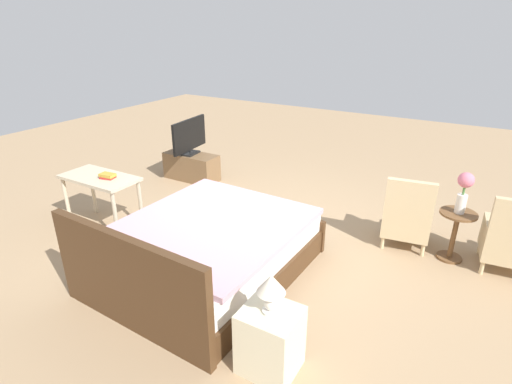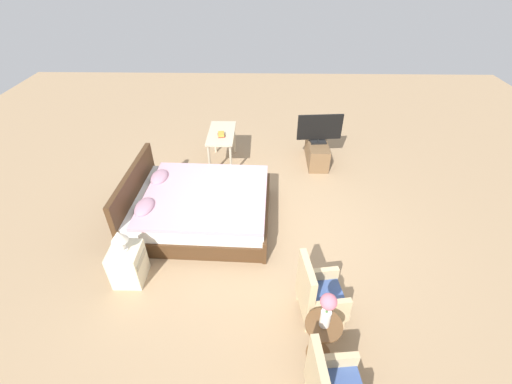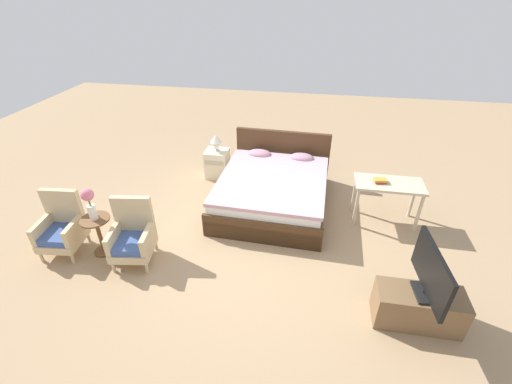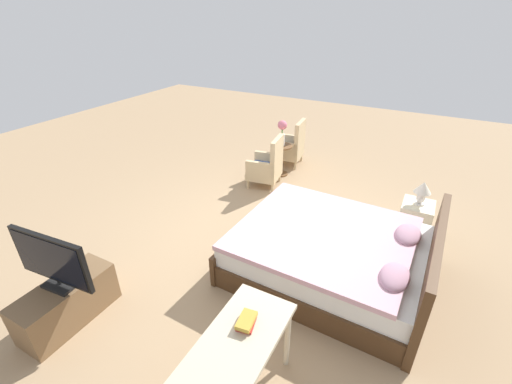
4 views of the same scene
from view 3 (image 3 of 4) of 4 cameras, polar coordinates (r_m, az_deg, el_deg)
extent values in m
plane|color=#A38460|center=(5.33, -0.92, -7.77)|extent=(16.00, 16.00, 0.00)
cube|color=#472D19|center=(6.02, 2.83, -0.91)|extent=(1.86, 2.26, 0.28)
cube|color=white|center=(5.88, 2.90, 1.22)|extent=(1.79, 2.17, 0.24)
cube|color=#CC9EAD|center=(5.73, 2.79, 2.06)|extent=(1.83, 2.00, 0.06)
cube|color=#472D19|center=(6.77, 4.42, 6.31)|extent=(1.82, 0.15, 0.96)
cube|color=#472D19|center=(5.13, 0.84, -6.73)|extent=(1.82, 0.13, 0.40)
ellipsoid|color=#B28499|center=(6.52, 0.58, 6.44)|extent=(0.45, 0.30, 0.14)
ellipsoid|color=#B28499|center=(6.43, 7.63, 5.73)|extent=(0.45, 0.30, 0.14)
cylinder|color=#CCB284|center=(5.77, -32.16, -9.12)|extent=(0.04, 0.04, 0.16)
cylinder|color=#CCB284|center=(5.52, -28.23, -9.73)|extent=(0.04, 0.04, 0.16)
cylinder|color=#CCB284|center=(6.05, -29.92, -6.36)|extent=(0.04, 0.04, 0.16)
cylinder|color=#CCB284|center=(5.81, -26.11, -6.80)|extent=(0.04, 0.04, 0.16)
cube|color=#CCB284|center=(5.70, -29.48, -6.88)|extent=(0.59, 0.59, 0.12)
cube|color=#3D5693|center=(5.64, -29.78, -6.00)|extent=(0.54, 0.54, 0.10)
cube|color=#CCB284|center=(5.65, -29.37, -2.43)|extent=(0.55, 0.13, 0.64)
cube|color=#CCB284|center=(5.73, -31.96, -5.14)|extent=(0.12, 0.52, 0.26)
cube|color=#CCB284|center=(5.47, -27.93, -5.57)|extent=(0.12, 0.52, 0.26)
cylinder|color=#CCB284|center=(5.15, -22.69, -11.44)|extent=(0.04, 0.04, 0.16)
cylinder|color=#CCB284|center=(4.98, -17.75, -11.91)|extent=(0.04, 0.04, 0.16)
cylinder|color=#CCB284|center=(5.46, -20.97, -8.18)|extent=(0.04, 0.04, 0.16)
cylinder|color=#CCB284|center=(5.30, -16.32, -8.49)|extent=(0.04, 0.04, 0.16)
cube|color=#CCB284|center=(5.12, -19.73, -8.79)|extent=(0.61, 0.61, 0.12)
cube|color=#3D5693|center=(5.06, -19.95, -7.84)|extent=(0.56, 0.56, 0.10)
cube|color=#CCB284|center=(5.07, -19.69, -3.84)|extent=(0.55, 0.16, 0.64)
cube|color=#CCB284|center=(5.10, -22.60, -6.97)|extent=(0.14, 0.52, 0.26)
cube|color=#CCB284|center=(4.93, -17.56, -7.30)|extent=(0.14, 0.52, 0.26)
cylinder|color=brown|center=(5.57, -23.92, -8.90)|extent=(0.28, 0.28, 0.03)
cylinder|color=brown|center=(5.40, -24.58, -6.60)|extent=(0.06, 0.06, 0.55)
cylinder|color=brown|center=(5.24, -25.28, -4.15)|extent=(0.40, 0.40, 0.02)
cylinder|color=silver|center=(5.18, -25.58, -3.05)|extent=(0.11, 0.11, 0.22)
cylinder|color=#477538|center=(5.09, -26.00, -1.58)|extent=(0.02, 0.02, 0.10)
sphere|color=#DB7084|center=(5.03, -26.32, -0.42)|extent=(0.17, 0.17, 0.17)
cube|color=beige|center=(6.87, -6.47, 4.75)|extent=(0.44, 0.40, 0.56)
cube|color=#B3AB8E|center=(6.65, -7.00, 4.80)|extent=(0.37, 0.01, 0.09)
cylinder|color=silver|center=(6.75, -6.62, 6.93)|extent=(0.13, 0.13, 0.02)
ellipsoid|color=silver|center=(6.71, -6.66, 7.62)|extent=(0.11, 0.11, 0.16)
cone|color=silver|center=(6.65, -6.75, 8.84)|extent=(0.22, 0.22, 0.15)
cube|color=brown|center=(4.51, 25.36, -17.00)|extent=(0.96, 0.40, 0.46)
cube|color=black|center=(4.34, 26.12, -14.83)|extent=(0.23, 0.34, 0.03)
cylinder|color=black|center=(4.31, 26.25, -14.47)|extent=(0.04, 0.04, 0.05)
cube|color=black|center=(4.12, 27.21, -11.67)|extent=(0.12, 0.90, 0.52)
cube|color=black|center=(4.13, 27.54, -11.66)|extent=(0.08, 0.84, 0.47)
cylinder|color=beige|center=(5.62, 16.30, -2.52)|extent=(0.05, 0.05, 0.68)
cylinder|color=beige|center=(5.83, 25.47, -3.28)|extent=(0.05, 0.05, 0.68)
cylinder|color=beige|center=(5.97, 16.02, -0.26)|extent=(0.05, 0.05, 0.68)
cylinder|color=beige|center=(6.17, 24.67, -1.05)|extent=(0.05, 0.05, 0.68)
cube|color=beige|center=(5.70, 21.37, 1.27)|extent=(1.04, 0.52, 0.04)
cube|color=#AD2823|center=(5.64, 19.97, 1.62)|extent=(0.19, 0.16, 0.02)
cube|color=#B79333|center=(5.63, 20.02, 1.89)|extent=(0.21, 0.14, 0.04)
camera|label=1|loc=(8.53, -11.35, 25.90)|focal=28.00mm
camera|label=2|loc=(6.37, -47.12, 27.51)|focal=24.00mm
camera|label=4|loc=(6.38, 37.83, 21.35)|focal=24.00mm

